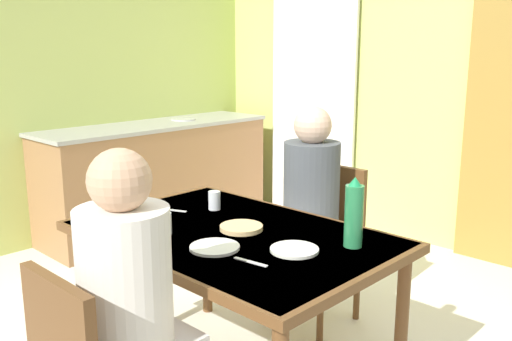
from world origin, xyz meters
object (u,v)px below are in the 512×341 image
chair_far_diner (324,233)px  serving_bowl_center (131,226)px  person_far_diner (310,188)px  dining_table (232,247)px  kitchen_counter (157,176)px  water_bottle_green_near (354,214)px  person_near_diner (129,282)px

chair_far_diner → serving_bowl_center: bearing=79.8°
person_far_diner → chair_far_diner: bearing=-90.0°
dining_table → person_far_diner: 0.70m
dining_table → person_far_diner: size_ratio=1.80×
kitchen_counter → person_far_diner: person_far_diner is taller
chair_far_diner → water_bottle_green_near: water_bottle_green_near is taller
kitchen_counter → chair_far_diner: 2.03m
water_bottle_green_near → person_near_diner: bearing=-105.9°
person_near_diner → serving_bowl_center: person_near_diner is taller
serving_bowl_center → water_bottle_green_near: bearing=33.4°
person_far_diner → serving_bowl_center: (-0.20, -0.99, -0.02)m
dining_table → person_far_diner: bearing=99.0°
chair_far_diner → person_near_diner: (0.34, -1.49, 0.28)m
person_near_diner → serving_bowl_center: bearing=145.6°
dining_table → person_near_diner: size_ratio=1.80×
dining_table → chair_far_diner: bearing=97.5°
chair_far_diner → water_bottle_green_near: (0.59, -0.60, 0.37)m
water_bottle_green_near → serving_bowl_center: water_bottle_green_near is taller
kitchen_counter → dining_table: (2.11, -1.14, 0.21)m
water_bottle_green_near → kitchen_counter: bearing=160.3°
person_near_diner → water_bottle_green_near: size_ratio=2.67×
water_bottle_green_near → serving_bowl_center: 0.95m
dining_table → chair_far_diner: (-0.11, 0.81, -0.16)m
chair_far_diner → serving_bowl_center: (-0.20, -1.12, 0.26)m
person_near_diner → person_far_diner: size_ratio=1.00×
kitchen_counter → dining_table: 2.41m
person_near_diner → person_far_diner: 1.40m
person_near_diner → person_far_diner: (-0.34, 1.35, 0.00)m
chair_far_diner → dining_table: bearing=97.5°
person_near_diner → water_bottle_green_near: person_near_diner is taller
dining_table → water_bottle_green_near: (0.48, 0.21, 0.21)m
dining_table → serving_bowl_center: (-0.31, -0.31, 0.10)m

